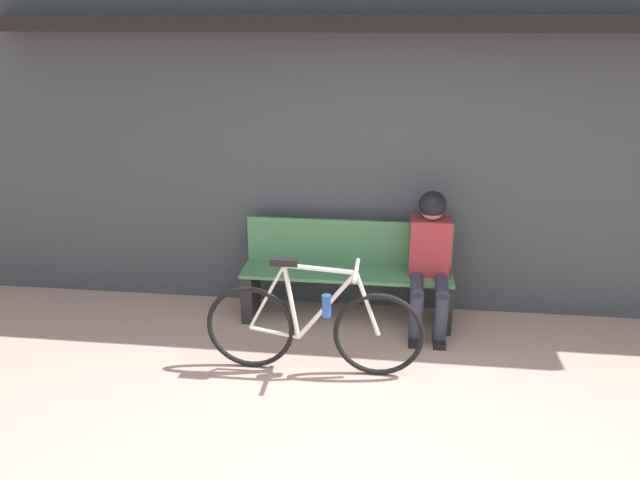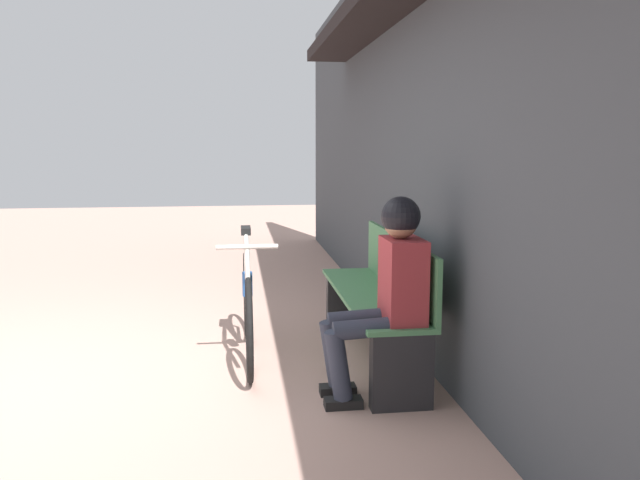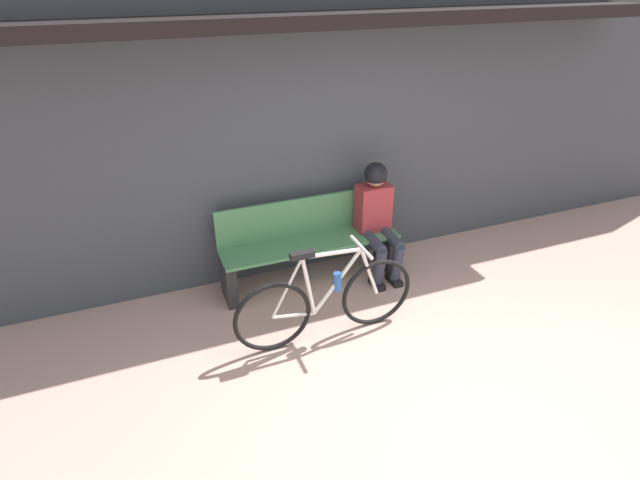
{
  "view_description": "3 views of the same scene",
  "coord_description": "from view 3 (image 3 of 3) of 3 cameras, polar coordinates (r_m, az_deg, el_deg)",
  "views": [
    {
      "loc": [
        0.08,
        -2.84,
        2.56
      ],
      "look_at": [
        -0.44,
        1.55,
        0.96
      ],
      "focal_mm": 35.0,
      "sensor_mm": 36.0,
      "label": 1
    },
    {
      "loc": [
        3.88,
        1.2,
        1.49
      ],
      "look_at": [
        -0.31,
        1.77,
        0.86
      ],
      "focal_mm": 35.0,
      "sensor_mm": 36.0,
      "label": 2
    },
    {
      "loc": [
        -1.79,
        -1.96,
        2.91
      ],
      "look_at": [
        -0.35,
        1.7,
        0.73
      ],
      "focal_mm": 28.0,
      "sensor_mm": 36.0,
      "label": 3
    }
  ],
  "objects": [
    {
      "name": "ground_plane",
      "position": [
        3.94,
        14.81,
        -19.94
      ],
      "size": [
        24.0,
        24.0,
        0.0
      ],
      "primitive_type": "plane",
      "color": "tan"
    },
    {
      "name": "storefront_wall",
      "position": [
        4.96,
        0.36,
        14.5
      ],
      "size": [
        12.0,
        0.56,
        3.2
      ],
      "color": "#3D4247",
      "rests_on": "ground_plane"
    },
    {
      "name": "park_bench_near",
      "position": [
        5.05,
        -1.24,
        -0.47
      ],
      "size": [
        1.81,
        0.42,
        0.88
      ],
      "color": "#477F51",
      "rests_on": "ground_plane"
    },
    {
      "name": "bicycle",
      "position": [
        4.31,
        0.76,
        -6.98
      ],
      "size": [
        1.64,
        0.4,
        0.91
      ],
      "color": "black",
      "rests_on": "ground_plane"
    },
    {
      "name": "person_seated",
      "position": [
        5.09,
        6.54,
        3.14
      ],
      "size": [
        0.34,
        0.59,
        1.21
      ],
      "color": "#2D3342",
      "rests_on": "ground_plane"
    }
  ]
}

